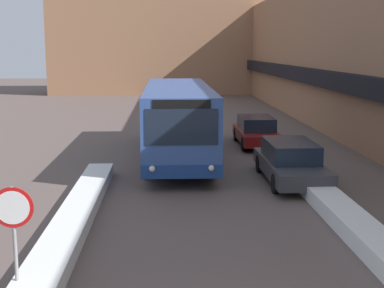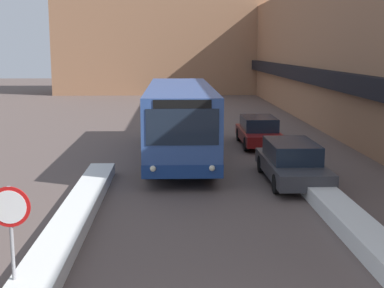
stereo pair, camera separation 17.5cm
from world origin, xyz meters
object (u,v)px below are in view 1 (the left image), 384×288
at_px(city_bus, 178,118).
at_px(parked_car_back, 256,131).
at_px(parked_car_front, 290,161).
at_px(stop_sign, 13,219).

distance_m(city_bus, parked_car_back, 4.85).
bearing_deg(parked_car_front, stop_sign, -129.20).
xyz_separation_m(parked_car_front, stop_sign, (-7.14, -8.75, 0.85)).
bearing_deg(parked_car_back, stop_sign, -114.08).
height_order(parked_car_front, stop_sign, stop_sign).
distance_m(city_bus, stop_sign, 13.60).
bearing_deg(city_bus, stop_sign, -103.94).
xyz_separation_m(city_bus, parked_car_front, (3.86, -4.45, -0.97)).
bearing_deg(city_bus, parked_car_front, -49.07).
bearing_deg(stop_sign, city_bus, 76.06).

